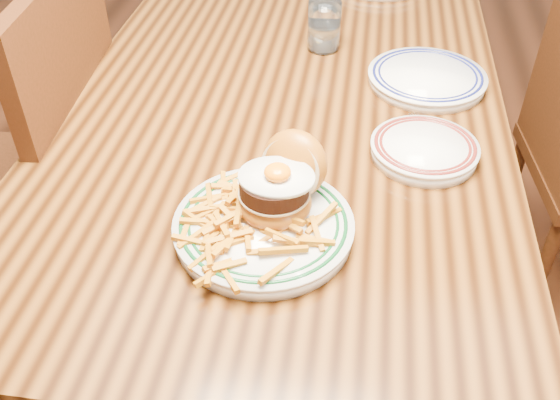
# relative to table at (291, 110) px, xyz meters

# --- Properties ---
(floor) EXTENTS (6.00, 6.00, 0.00)m
(floor) POSITION_rel_table_xyz_m (0.00, 0.00, -0.66)
(floor) COLOR black
(floor) RESTS_ON ground
(table) EXTENTS (0.85, 1.60, 0.75)m
(table) POSITION_rel_table_xyz_m (0.00, 0.00, 0.00)
(table) COLOR black
(table) RESTS_ON floor
(chair_left) EXTENTS (0.49, 0.49, 0.98)m
(chair_left) POSITION_rel_table_xyz_m (-0.55, -0.15, -0.14)
(chair_left) COLOR #421D0D
(chair_left) RESTS_ON floor
(main_plate) EXTENTS (0.27, 0.28, 0.13)m
(main_plate) POSITION_rel_table_xyz_m (0.03, -0.47, 0.12)
(main_plate) COLOR white
(main_plate) RESTS_ON table
(side_plate) EXTENTS (0.18, 0.20, 0.03)m
(side_plate) POSITION_rel_table_xyz_m (0.26, -0.26, 0.10)
(side_plate) COLOR white
(side_plate) RESTS_ON table
(rear_plate) EXTENTS (0.24, 0.24, 0.03)m
(rear_plate) POSITION_rel_table_xyz_m (0.28, -0.00, 0.10)
(rear_plate) COLOR white
(rear_plate) RESTS_ON table
(water_glass) EXTENTS (0.07, 0.07, 0.11)m
(water_glass) POSITION_rel_table_xyz_m (0.06, 0.12, 0.13)
(water_glass) COLOR white
(water_glass) RESTS_ON table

